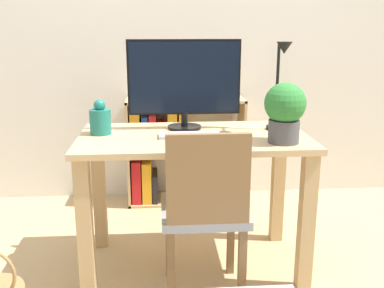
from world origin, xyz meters
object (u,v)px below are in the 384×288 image
vase (100,120)px  bookshelf (165,149)px  keyboard (190,135)px  desk_lamp (280,77)px  monitor (184,80)px  chair (205,208)px  potted_plant (285,110)px

vase → bookshelf: bearing=68.8°
keyboard → vase: 0.47m
desk_lamp → bookshelf: (-0.59, 0.90, -0.62)m
monitor → chair: size_ratio=0.71×
potted_plant → chair: bearing=-160.3°
desk_lamp → potted_plant: desk_lamp is taller
desk_lamp → potted_plant: bearing=-98.4°
keyboard → bookshelf: 1.04m
keyboard → desk_lamp: (0.47, 0.08, 0.28)m
bookshelf → keyboard: bearing=-83.5°
bookshelf → desk_lamp: bearing=-57.0°
keyboard → bookshelf: bookshelf is taller
desk_lamp → chair: 0.79m
keyboard → vase: vase is taller
bookshelf → vase: bearing=-111.2°
keyboard → chair: (0.05, -0.29, -0.28)m
desk_lamp → vase: bearing=178.9°
vase → chair: 0.72m
potted_plant → chair: 0.60m
vase → bookshelf: (0.34, 0.89, -0.41)m
keyboard → bookshelf: size_ratio=0.37×
desk_lamp → monitor: bearing=167.2°
keyboard → monitor: bearing=94.6°
monitor → vase: size_ratio=3.31×
monitor → vase: monitor is taller
vase → desk_lamp: desk_lamp is taller
vase → chair: size_ratio=0.21×
vase → chair: vase is taller
keyboard → desk_lamp: size_ratio=0.67×
vase → bookshelf: size_ratio=0.21×
potted_plant → bookshelf: potted_plant is taller
monitor → bookshelf: monitor is taller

